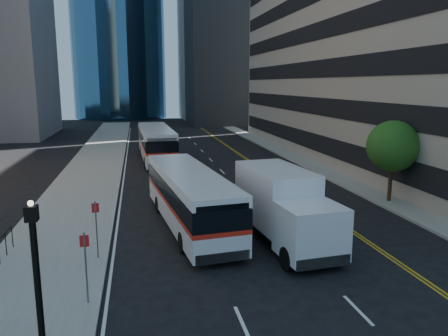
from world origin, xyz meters
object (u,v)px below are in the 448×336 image
Objects in this scene: lamp_post at (38,286)px; box_truck at (284,206)px; street_tree at (393,146)px; bus_front at (189,197)px; bus_rear at (156,143)px.

box_truck is at bearing 42.89° from lamp_post.
street_tree is 10.71m from box_truck.
street_tree is 1.12× the size of lamp_post.
street_tree reaches higher than box_truck.
street_tree is at bearing 3.07° from bus_front.
bus_rear is at bearing 95.62° from box_truck.
box_truck is at bearing -148.00° from street_tree.
bus_front is at bearing 66.99° from lamp_post.
street_tree is 0.68× the size of box_truck.
street_tree is at bearing 37.87° from lamp_post.
street_tree is at bearing 26.13° from box_truck.
bus_rear reaches higher than bus_front.
bus_front is 1.58× the size of box_truck.
street_tree is at bearing -55.46° from bus_rear.
bus_front is 20.70m from bus_rear.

